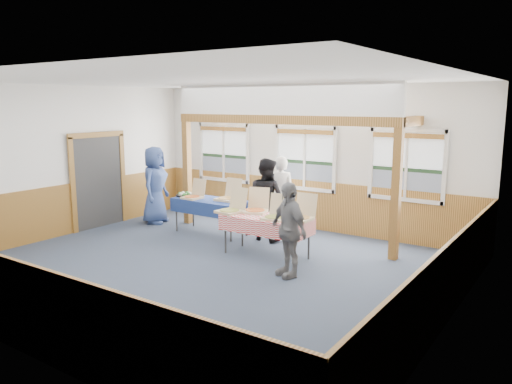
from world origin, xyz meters
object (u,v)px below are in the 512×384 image
woman_white (281,195)px  person_grey (288,230)px  table_left (211,202)px  woman_black (266,199)px  man_blue (155,185)px  table_right (266,220)px

woman_white → person_grey: 2.76m
person_grey → woman_white: bearing=151.0°
table_left → woman_black: woman_black is taller
woman_white → person_grey: (1.55, -2.28, -0.07)m
woman_white → man_blue: 3.08m
table_right → person_grey: 1.13m
table_left → woman_white: bearing=36.9°
table_right → woman_white: bearing=99.3°
table_left → man_blue: bearing=-179.7°
table_left → woman_white: woman_white is taller
woman_black → person_grey: (1.52, -1.67, -0.07)m
table_left → man_blue: size_ratio=0.94×
table_left → woman_white: size_ratio=1.00×
woman_white → woman_black: size_ratio=1.00×
table_left → woman_black: size_ratio=1.00×
man_blue → person_grey: man_blue is taller
table_left → woman_white: 1.53m
table_right → man_blue: 3.70m
table_left → person_grey: 3.12m
woman_white → man_blue: man_blue is taller
woman_black → man_blue: (-2.99, -0.24, 0.06)m
table_right → woman_white: woman_white is taller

